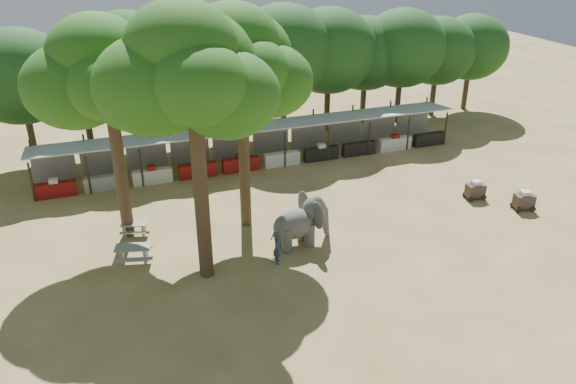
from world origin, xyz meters
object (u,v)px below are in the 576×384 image
object	(u,v)px
elephant	(302,222)
picnic_table_near	(133,252)
yard_tree_center	(188,73)
cart_front	(524,200)
yard_tree_back	(237,63)
picnic_table_far	(135,227)
cart_back	(475,190)
yard_tree_left	(104,76)
handler	(277,248)

from	to	relation	value
elephant	picnic_table_near	size ratio (longest dim) A/B	1.69
yard_tree_center	cart_front	size ratio (longest dim) A/B	9.19
yard_tree_back	picnic_table_far	size ratio (longest dim) A/B	6.95
yard_tree_center	yard_tree_back	bearing A→B (deg)	53.14
yard_tree_center	cart_back	world-z (taller)	yard_tree_center
yard_tree_left	elephant	size ratio (longest dim) A/B	3.35
picnic_table_near	cart_back	bearing A→B (deg)	15.35
yard_tree_left	picnic_table_far	size ratio (longest dim) A/B	6.75
elephant	cart_back	size ratio (longest dim) A/B	2.72
handler	picnic_table_near	world-z (taller)	handler
yard_tree_left	handler	world-z (taller)	yard_tree_left
handler	yard_tree_center	bearing A→B (deg)	101.33
yard_tree_back	elephant	xyz separation A→B (m)	(2.17, -3.07, -7.31)
yard_tree_left	yard_tree_back	world-z (taller)	yard_tree_back
yard_tree_left	cart_back	world-z (taller)	yard_tree_left
handler	cart_back	distance (m)	13.25
handler	picnic_table_near	distance (m)	6.78
handler	yard_tree_back	bearing A→B (deg)	23.56
yard_tree_left	elephant	world-z (taller)	yard_tree_left
yard_tree_back	yard_tree_center	bearing A→B (deg)	-126.86
elephant	cart_back	world-z (taller)	elephant
yard_tree_left	handler	bearing A→B (deg)	-39.69
handler	cart_back	world-z (taller)	handler
picnic_table_near	picnic_table_far	xyz separation A→B (m)	(0.31, 2.59, -0.10)
yard_tree_left	yard_tree_center	size ratio (longest dim) A/B	0.92
yard_tree_center	picnic_table_near	size ratio (longest dim) A/B	6.17
yard_tree_back	elephant	world-z (taller)	yard_tree_back
picnic_table_near	cart_front	xyz separation A→B (m)	(21.00, -1.82, 0.03)
cart_front	cart_back	world-z (taller)	cart_front
picnic_table_far	elephant	bearing A→B (deg)	-8.57
yard_tree_center	picnic_table_far	bearing A→B (deg)	119.01
yard_tree_left	picnic_table_near	xyz separation A→B (m)	(0.14, -2.98, -7.67)
yard_tree_left	picnic_table_far	bearing A→B (deg)	-41.24
yard_tree_center	picnic_table_far	distance (m)	10.23
yard_tree_center	cart_front	world-z (taller)	yard_tree_center
picnic_table_far	yard_tree_back	bearing A→B (deg)	10.63
cart_back	yard_tree_left	bearing A→B (deg)	177.69
elephant	picnic_table_near	distance (m)	8.14
yard_tree_left	picnic_table_far	distance (m)	7.78
yard_tree_back	picnic_table_near	xyz separation A→B (m)	(-5.86, -1.98, -8.01)
yard_tree_center	picnic_table_far	size ratio (longest dim) A/B	7.37
yard_tree_center	picnic_table_near	xyz separation A→B (m)	(-2.86, 2.02, -8.67)
cart_front	yard_tree_left	bearing A→B (deg)	-179.41
picnic_table_far	cart_back	bearing A→B (deg)	9.93
handler	cart_back	size ratio (longest dim) A/B	1.35
elephant	yard_tree_back	bearing A→B (deg)	116.61
yard_tree_center	elephant	size ratio (longest dim) A/B	3.66
yard_tree_center	cart_front	distance (m)	20.10
picnic_table_near	yard_tree_left	bearing A→B (deg)	107.22
elephant	picnic_table_near	xyz separation A→B (m)	(-8.04, 1.10, -0.70)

